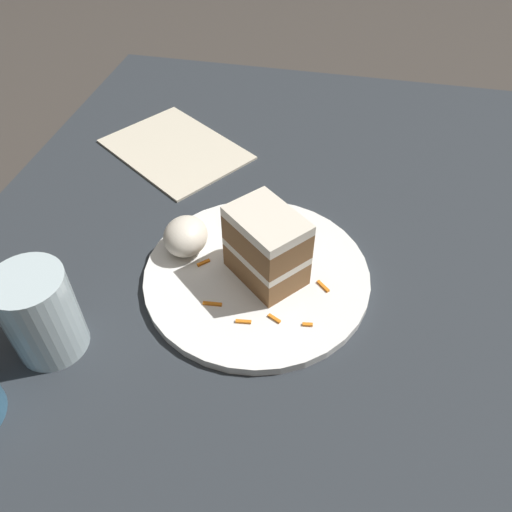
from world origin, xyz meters
TOP-DOWN VIEW (x-y plane):
  - ground_plane at (0.00, 0.00)m, footprint 6.00×6.00m
  - dining_table at (0.00, 0.00)m, footprint 1.22×0.92m
  - plate at (0.00, -0.03)m, footprint 0.29×0.29m
  - cake_slice at (0.00, -0.02)m, footprint 0.11×0.12m
  - cream_dollop at (-0.02, -0.13)m, footprint 0.06×0.06m
  - orange_garnish at (-0.10, -0.05)m, footprint 0.07×0.07m
  - carrot_shreds_scatter at (0.03, -0.02)m, footprint 0.17×0.18m
  - drinking_glass at (0.15, -0.24)m, footprint 0.08×0.08m
  - menu_card at (-0.26, -0.23)m, footprint 0.27×0.29m

SIDE VIEW (x-z plane):
  - ground_plane at x=0.00m, z-range 0.00..0.00m
  - dining_table at x=0.00m, z-range 0.00..0.04m
  - menu_card at x=-0.26m, z-range 0.04..0.04m
  - plate at x=0.00m, z-range 0.04..0.05m
  - carrot_shreds_scatter at x=0.03m, z-range 0.05..0.05m
  - orange_garnish at x=-0.10m, z-range 0.05..0.06m
  - cream_dollop at x=-0.02m, z-range 0.05..0.10m
  - drinking_glass at x=0.15m, z-range 0.03..0.14m
  - cake_slice at x=0.00m, z-range 0.05..0.15m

